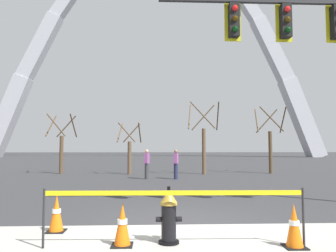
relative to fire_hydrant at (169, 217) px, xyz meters
The scene contains 13 objects.
ground_plane 1.64m from the fire_hydrant, 75.72° to the left, with size 240.00×240.00×0.00m, color #333335.
fire_hydrant is the anchor object (origin of this frame).
caution_tape_barrier 0.33m from the fire_hydrant, 71.72° to the right, with size 4.40×0.15×0.99m.
traffic_cone_by_hydrant 2.12m from the fire_hydrant, ahead, with size 0.36×0.36×0.73m.
traffic_cone_mid_sidewalk 0.81m from the fire_hydrant, behind, with size 0.36×0.36×0.73m.
traffic_cone_curb_edge 2.37m from the fire_hydrant, 158.36° to the left, with size 0.36×0.36×0.73m.
monument_arch 56.03m from the fire_hydrant, 89.58° to the left, with size 61.14×2.74×43.83m.
tree_far_left 16.92m from the fire_hydrant, 111.83° to the left, with size 1.79×1.80×3.86m.
tree_left_mid 15.14m from the fire_hydrant, 96.89° to the left, with size 1.52×1.53×3.27m.
tree_center_left 15.30m from the fire_hydrant, 78.90° to the left, with size 2.10×2.11×4.57m.
tree_center_right 17.11m from the fire_hydrant, 64.24° to the left, with size 2.00×2.01×4.34m.
pedestrian_walking_left 11.85m from the fire_hydrant, 93.11° to the left, with size 0.30×0.39×1.59m.
pedestrian_standing_center 11.74m from the fire_hydrant, 85.51° to the left, with size 0.30×0.39×1.59m.
Camera 1 is at (-0.65, -7.30, 1.67)m, focal length 34.76 mm.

